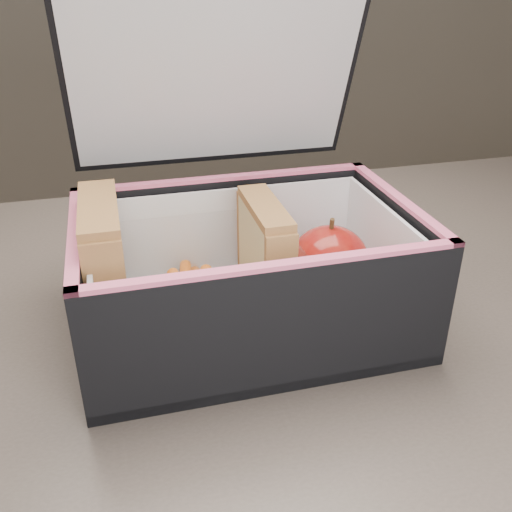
# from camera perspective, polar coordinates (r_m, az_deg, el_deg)

# --- Properties ---
(kitchen_table) EXTENTS (1.20, 0.80, 0.75)m
(kitchen_table) POSITION_cam_1_polar(r_m,az_deg,el_deg) (0.55, 1.72, -16.43)
(kitchen_table) COLOR brown
(kitchen_table) RESTS_ON ground
(lunch_bag) EXTENTS (0.28, 0.25, 0.28)m
(lunch_bag) POSITION_cam_1_polar(r_m,az_deg,el_deg) (0.49, -0.96, -0.78)
(lunch_bag) COLOR black
(lunch_bag) RESTS_ON kitchen_table
(plastic_tub) EXTENTS (0.18, 0.13, 0.07)m
(plastic_tub) POSITION_cam_1_polar(r_m,az_deg,el_deg) (0.49, -6.65, -2.91)
(plastic_tub) COLOR white
(plastic_tub) RESTS_ON lunch_bag
(sandwich_left) EXTENTS (0.03, 0.10, 0.12)m
(sandwich_left) POSITION_cam_1_polar(r_m,az_deg,el_deg) (0.47, -14.72, -1.41)
(sandwich_left) COLOR #C9B983
(sandwich_left) RESTS_ON plastic_tub
(sandwich_right) EXTENTS (0.03, 0.09, 0.10)m
(sandwich_right) POSITION_cam_1_polar(r_m,az_deg,el_deg) (0.49, 0.88, -0.24)
(sandwich_right) COLOR #C9B983
(sandwich_right) RESTS_ON plastic_tub
(carrot_sticks) EXTENTS (0.05, 0.14, 0.03)m
(carrot_sticks) POSITION_cam_1_polar(r_m,az_deg,el_deg) (0.49, -6.51, -5.02)
(carrot_sticks) COLOR orange
(carrot_sticks) RESTS_ON plastic_tub
(paper_napkin) EXTENTS (0.07, 0.08, 0.01)m
(paper_napkin) POSITION_cam_1_polar(r_m,az_deg,el_deg) (0.53, 6.95, -4.24)
(paper_napkin) COLOR white
(paper_napkin) RESTS_ON lunch_bag
(red_apple) EXTENTS (0.09, 0.09, 0.08)m
(red_apple) POSITION_cam_1_polar(r_m,az_deg,el_deg) (0.52, 7.34, -0.58)
(red_apple) COLOR #7D0007
(red_apple) RESTS_ON paper_napkin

